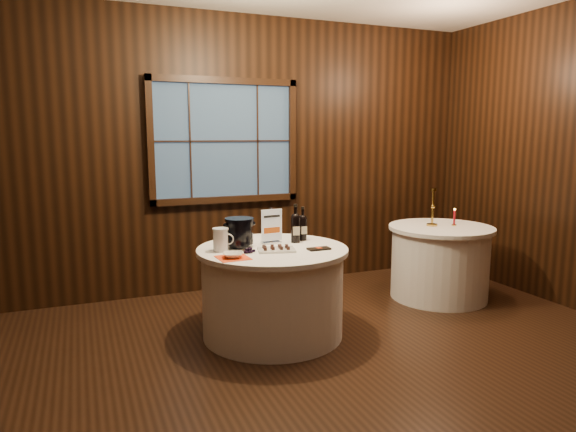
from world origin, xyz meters
name	(u,v)px	position (x,y,z in m)	size (l,w,h in m)	color
ground	(324,385)	(0.00, 0.00, 0.00)	(6.00, 6.00, 0.00)	black
back_wall	(224,151)	(0.00, 2.48, 1.54)	(6.00, 0.10, 3.00)	black
main_table	(273,291)	(0.00, 1.00, 0.39)	(1.28, 1.28, 0.77)	white
side_table	(440,262)	(2.00, 1.30, 0.39)	(1.08, 1.08, 0.77)	white
sign_stand	(271,231)	(0.05, 1.17, 0.88)	(0.20, 0.11, 0.32)	silver
port_bottle_left	(295,226)	(0.27, 1.13, 0.92)	(0.08, 0.09, 0.34)	black
port_bottle_right	(303,226)	(0.36, 1.19, 0.90)	(0.07, 0.08, 0.31)	black
ice_bucket	(239,232)	(-0.25, 1.12, 0.90)	(0.25, 0.25, 0.25)	black
chocolate_plate	(276,249)	(-0.01, 0.87, 0.79)	(0.34, 0.27, 0.04)	silver
chocolate_box	(319,249)	(0.33, 0.78, 0.78)	(0.19, 0.09, 0.02)	black
grape_bunch	(250,251)	(-0.24, 0.88, 0.79)	(0.17, 0.09, 0.04)	black
glass_pitcher	(221,239)	(-0.43, 1.04, 0.87)	(0.17, 0.13, 0.19)	silver
orange_napkin	(233,258)	(-0.41, 0.77, 0.77)	(0.24, 0.24, 0.00)	#EF4114
cracker_bowl	(233,255)	(-0.41, 0.77, 0.79)	(0.16, 0.16, 0.04)	silver
brass_candlestick	(432,212)	(1.93, 1.36, 0.91)	(0.11, 0.11, 0.40)	gold
red_candle	(454,219)	(2.15, 1.28, 0.84)	(0.05, 0.05, 0.18)	gold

